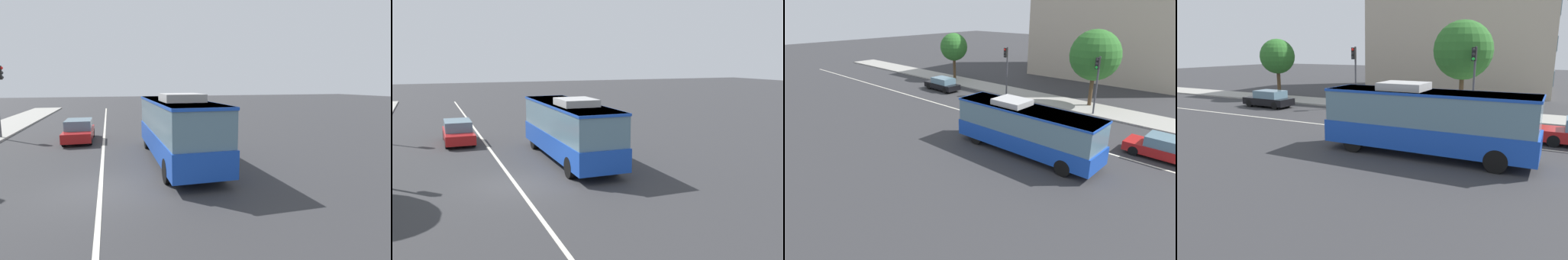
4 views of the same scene
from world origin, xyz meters
TOP-DOWN VIEW (x-y plane):
  - ground_plane at (0.00, 0.00)m, footprint 160.00×160.00m
  - lane_centre_line at (0.00, 0.00)m, footprint 76.00×0.16m
  - transit_bus at (3.52, -3.68)m, footprint 10.01×2.54m
  - sedan_red at (10.55, 1.61)m, footprint 4.51×1.83m

SIDE VIEW (x-z plane):
  - ground_plane at x=0.00m, z-range 0.00..0.00m
  - lane_centre_line at x=0.00m, z-range 0.00..0.01m
  - sedan_red at x=10.55m, z-range -0.01..1.46m
  - transit_bus at x=3.52m, z-range 0.08..3.54m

